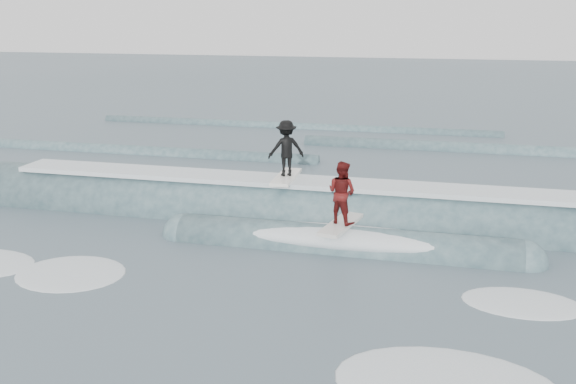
# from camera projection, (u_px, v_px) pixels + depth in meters

# --- Properties ---
(ground) EXTENTS (160.00, 160.00, 0.00)m
(ground) POSITION_uv_depth(u_px,v_px,m) (224.00, 313.00, 13.26)
(ground) COLOR #3E525A
(ground) RESTS_ON ground
(breaking_wave) EXTENTS (22.64, 3.93, 2.31)m
(breaking_wave) POSITION_uv_depth(u_px,v_px,m) (303.00, 221.00, 19.00)
(breaking_wave) COLOR #35505A
(breaking_wave) RESTS_ON ground
(surfer_black) EXTENTS (1.23, 2.01, 1.76)m
(surfer_black) POSITION_uv_depth(u_px,v_px,m) (286.00, 151.00, 18.92)
(surfer_black) COLOR white
(surfer_black) RESTS_ON ground
(surfer_red) EXTENTS (0.99, 2.07, 1.75)m
(surfer_red) POSITION_uv_depth(u_px,v_px,m) (342.00, 196.00, 16.57)
(surfer_red) COLOR silver
(surfer_red) RESTS_ON ground
(whitewater) EXTENTS (15.29, 5.91, 0.10)m
(whitewater) POSITION_uv_depth(u_px,v_px,m) (263.00, 320.00, 12.95)
(whitewater) COLOR white
(whitewater) RESTS_ON ground
(far_swells) EXTENTS (42.59, 8.65, 0.80)m
(far_swells) POSITION_uv_depth(u_px,v_px,m) (328.00, 146.00, 30.00)
(far_swells) COLOR #35505A
(far_swells) RESTS_ON ground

